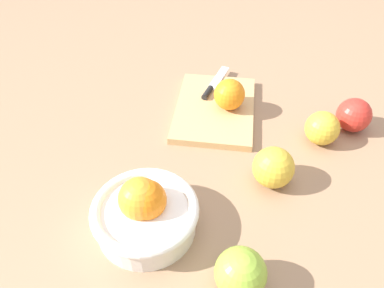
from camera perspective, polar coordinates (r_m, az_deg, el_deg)
ground_plane at (r=0.77m, az=5.25°, el=-3.22°), size 2.40×2.40×0.00m
bowl at (r=0.65m, az=-7.09°, el=-10.06°), size 0.18×0.18×0.10m
cutting_board at (r=0.90m, az=3.45°, el=5.29°), size 0.29×0.24×0.02m
orange_on_board at (r=0.87m, az=5.63°, el=7.41°), size 0.07×0.07×0.07m
knife at (r=0.95m, az=3.08°, el=8.67°), size 0.16×0.02×0.01m
apple_front_center at (r=0.73m, az=12.12°, el=-3.46°), size 0.08×0.08×0.08m
apple_front_right at (r=0.84m, az=18.97°, el=2.27°), size 0.07×0.07×0.07m
apple_front_left at (r=0.59m, az=7.30°, el=-18.65°), size 0.08×0.08×0.08m
apple_front_right_2 at (r=0.90m, az=23.13°, el=4.02°), size 0.07×0.07×0.07m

